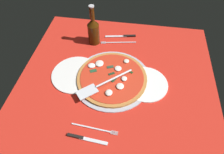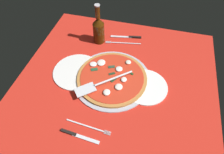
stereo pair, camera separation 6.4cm
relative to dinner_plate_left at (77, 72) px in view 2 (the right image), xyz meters
The scene contains 10 objects.
ground_plane 21.53cm from the dinner_plate_left, ahead, with size 100.21×100.21×0.80cm, color red.
checker_pattern 21.51cm from the dinner_plate_left, ahead, with size 100.21×100.21×0.10cm.
pizza_pan 19.12cm from the dinner_plate_left, ahead, with size 39.86×39.86×0.89cm, color #ACAEBD.
dinner_plate_left is the anchor object (origin of this frame).
dinner_plate_right 36.36cm from the dinner_plate_left, ahead, with size 22.43×22.43×1.00cm, color white.
pizza 19.09cm from the dinner_plate_left, ahead, with size 35.82×35.82×2.67cm.
pizza_server 17.22cm from the dinner_plate_left, 23.27° to the right, with size 25.05×22.11×1.00cm.
place_setting_near 34.00cm from the dinner_plate_left, 65.64° to the right, with size 20.97×12.80×1.40cm.
place_setting_far 37.30cm from the dinner_plate_left, 57.99° to the left, with size 22.18×16.00×1.40cm.
beer_bottle 28.53cm from the dinner_plate_left, 81.17° to the left, with size 6.63×6.63×24.59cm.
Camera 2 is at (13.70, -61.44, 80.12)cm, focal length 31.84 mm.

